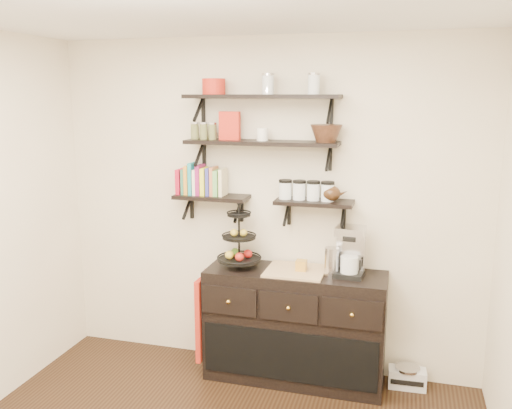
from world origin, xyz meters
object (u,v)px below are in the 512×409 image
(sideboard, at_px, (295,326))
(radio, at_px, (407,377))
(coffee_maker, at_px, (350,252))
(fruit_stand, at_px, (240,246))

(sideboard, xyz_separation_m, radio, (0.88, 0.10, -0.37))
(coffee_maker, bearing_deg, radio, 13.61)
(fruit_stand, relative_size, coffee_maker, 1.31)
(fruit_stand, xyz_separation_m, radio, (1.33, 0.09, -0.99))
(coffee_maker, relative_size, radio, 1.33)
(coffee_maker, bearing_deg, fruit_stand, -173.66)
(fruit_stand, relative_size, radio, 1.74)
(coffee_maker, distance_m, radio, 1.11)
(sideboard, height_order, coffee_maker, coffee_maker)
(sideboard, height_order, radio, sideboard)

